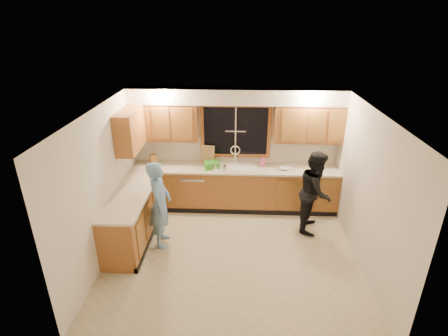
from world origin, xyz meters
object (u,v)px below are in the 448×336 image
object	(u,v)px
dishwasher	(194,189)
knife_block	(153,160)
sink	(235,170)
stove	(123,236)
man	(160,204)
soap_bottle	(262,160)
bowl	(285,168)
dish_crate	(212,165)
woman	(315,192)

from	to	relation	value
dishwasher	knife_block	world-z (taller)	knife_block
sink	stove	size ratio (longest dim) A/B	0.96
man	soap_bottle	size ratio (longest dim) A/B	7.42
man	bowl	xyz separation A→B (m)	(2.27, 1.29, 0.16)
dish_crate	soap_bottle	distance (m)	1.05
bowl	soap_bottle	bearing A→B (deg)	155.53
man	soap_bottle	world-z (taller)	man
dishwasher	dish_crate	size ratio (longest dim) A/B	2.83
dishwasher	man	size ratio (longest dim) A/B	0.52
sink	knife_block	bearing A→B (deg)	178.64
woman	knife_block	bearing A→B (deg)	92.50
stove	man	distance (m)	0.79
sink	dishwasher	xyz separation A→B (m)	(-0.85, -0.01, -0.45)
soap_bottle	bowl	distance (m)	0.50
sink	knife_block	distance (m)	1.70
stove	woman	world-z (taller)	woman
bowl	knife_block	bearing A→B (deg)	177.74
sink	bowl	size ratio (longest dim) A/B	4.04
sink	man	world-z (taller)	man
dishwasher	bowl	bearing A→B (deg)	-1.59
stove	soap_bottle	world-z (taller)	soap_bottle
soap_bottle	dishwasher	bearing A→B (deg)	-173.86
dishwasher	bowl	world-z (taller)	bowl
dishwasher	dish_crate	world-z (taller)	dish_crate
sink	man	bearing A→B (deg)	-133.01
man	dish_crate	size ratio (longest dim) A/B	5.44
woman	knife_block	distance (m)	3.29
woman	man	bearing A→B (deg)	118.74
woman	bowl	world-z (taller)	woman
dishwasher	stove	world-z (taller)	stove
sink	bowl	distance (m)	1.02
stove	dish_crate	size ratio (longest dim) A/B	3.11
man	woman	world-z (taller)	man
dishwasher	woman	world-z (taller)	woman
knife_block	bowl	xyz separation A→B (m)	(2.70, -0.11, -0.09)
soap_bottle	sink	bearing A→B (deg)	-166.32
knife_block	dish_crate	bearing A→B (deg)	-37.05
dishwasher	stove	size ratio (longest dim) A/B	0.91
dishwasher	soap_bottle	size ratio (longest dim) A/B	3.85
sink	dishwasher	world-z (taller)	sink
dishwasher	soap_bottle	distance (m)	1.55
woman	dish_crate	world-z (taller)	woman
dish_crate	sink	bearing A→B (deg)	6.53
man	bowl	bearing A→B (deg)	-65.88
sink	soap_bottle	size ratio (longest dim) A/B	4.04
sink	stove	distance (m)	2.60
stove	man	size ratio (longest dim) A/B	0.57
man	soap_bottle	bearing A→B (deg)	-56.16
stove	woman	bearing A→B (deg)	18.28
knife_block	bowl	world-z (taller)	knife_block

